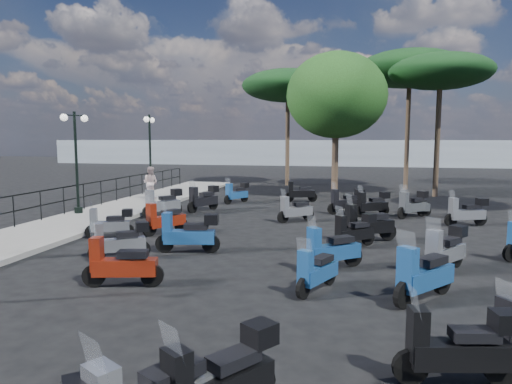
% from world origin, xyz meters
% --- Properties ---
extents(ground, '(120.00, 120.00, 0.00)m').
position_xyz_m(ground, '(0.00, 0.00, 0.00)').
color(ground, black).
rests_on(ground, ground).
extents(sidewalk, '(3.00, 30.00, 0.15)m').
position_xyz_m(sidewalk, '(-6.50, 3.00, 0.07)').
color(sidewalk, slate).
rests_on(sidewalk, ground).
extents(railing, '(0.04, 26.04, 1.10)m').
position_xyz_m(railing, '(-7.80, 2.80, 0.90)').
color(railing, black).
rests_on(railing, sidewalk).
extents(lamp_post_1, '(0.62, 1.13, 4.07)m').
position_xyz_m(lamp_post_1, '(-7.45, 3.91, 2.47)').
color(lamp_post_1, black).
rests_on(lamp_post_1, sidewalk).
extents(lamp_post_2, '(0.44, 1.25, 4.26)m').
position_xyz_m(lamp_post_2, '(-7.15, 10.06, 2.58)').
color(lamp_post_2, black).
rests_on(lamp_post_2, sidewalk).
extents(pedestrian_far, '(0.86, 0.70, 1.62)m').
position_xyz_m(pedestrian_far, '(-6.51, 8.65, 0.96)').
color(pedestrian_far, '#C2A7A5').
rests_on(pedestrian_far, sidewalk).
extents(scooter_1, '(1.45, 0.75, 1.21)m').
position_xyz_m(scooter_1, '(-4.08, 0.51, 0.46)').
color(scooter_1, black).
rests_on(scooter_1, ground).
extents(scooter_2, '(1.79, 0.66, 1.43)m').
position_xyz_m(scooter_2, '(-0.96, -0.77, 0.54)').
color(scooter_2, black).
rests_on(scooter_2, ground).
extents(scooter_3, '(1.20, 1.56, 1.44)m').
position_xyz_m(scooter_3, '(-4.09, 4.62, 0.54)').
color(scooter_3, black).
rests_on(scooter_3, ground).
extents(scooter_4, '(1.00, 1.66, 1.42)m').
position_xyz_m(scooter_4, '(-2.93, 6.29, 0.54)').
color(scooter_4, black).
rests_on(scooter_4, ground).
extents(scooter_6, '(1.70, 0.68, 1.37)m').
position_xyz_m(scooter_6, '(-1.33, -3.85, 0.48)').
color(scooter_6, black).
rests_on(scooter_6, ground).
extents(scooter_7, '(1.39, 1.02, 1.26)m').
position_xyz_m(scooter_7, '(-2.46, -1.81, 0.48)').
color(scooter_7, black).
rests_on(scooter_7, ground).
extents(scooter_8, '(1.05, 1.48, 1.36)m').
position_xyz_m(scooter_8, '(-2.65, 1.46, 0.47)').
color(scooter_8, black).
rests_on(scooter_8, ground).
extents(scooter_9, '(1.28, 1.13, 1.28)m').
position_xyz_m(scooter_9, '(1.30, 4.57, 0.45)').
color(scooter_9, black).
rests_on(scooter_9, ground).
extents(scooter_10, '(0.97, 1.45, 1.28)m').
position_xyz_m(scooter_10, '(-2.17, 9.09, 0.48)').
color(scooter_10, black).
rests_on(scooter_10, ground).
extents(scooter_12, '(1.42, 1.14, 1.37)m').
position_xyz_m(scooter_12, '(2.97, -1.60, 0.47)').
color(scooter_12, black).
rests_on(scooter_12, ground).
extents(scooter_13, '(1.27, 1.16, 1.25)m').
position_xyz_m(scooter_13, '(3.51, 0.85, 0.47)').
color(scooter_13, black).
rests_on(scooter_13, ground).
extents(scooter_14, '(1.54, 1.00, 1.35)m').
position_xyz_m(scooter_14, '(3.18, 6.91, 0.51)').
color(scooter_14, black).
rests_on(scooter_14, ground).
extents(scooter_15, '(1.63, 0.70, 1.32)m').
position_xyz_m(scooter_15, '(0.83, 10.15, 0.46)').
color(scooter_15, black).
rests_on(scooter_15, ground).
extents(scooter_16, '(1.11, 1.43, 1.32)m').
position_xyz_m(scooter_16, '(2.09, -7.93, 0.50)').
color(scooter_16, black).
rests_on(scooter_16, ground).
extents(scooter_18, '(0.80, 1.44, 1.22)m').
position_xyz_m(scooter_18, '(2.75, -3.30, 0.42)').
color(scooter_18, black).
rests_on(scooter_18, ground).
extents(scooter_19, '(1.73, 1.02, 1.49)m').
position_xyz_m(scooter_19, '(3.89, 1.69, 0.52)').
color(scooter_19, black).
rests_on(scooter_19, ground).
extents(scooter_20, '(1.37, 0.79, 1.18)m').
position_xyz_m(scooter_20, '(5.86, 6.78, 0.41)').
color(scooter_20, black).
rests_on(scooter_20, ground).
extents(scooter_21, '(1.44, 1.02, 1.29)m').
position_xyz_m(scooter_21, '(4.22, 6.49, 0.49)').
color(scooter_21, black).
rests_on(scooter_21, ground).
extents(scooter_22, '(1.61, 0.60, 1.29)m').
position_xyz_m(scooter_22, '(4.82, -6.49, 0.49)').
color(scooter_22, black).
rests_on(scooter_22, ground).
extents(scooter_23, '(1.27, 1.48, 1.46)m').
position_xyz_m(scooter_23, '(4.81, -3.42, 0.51)').
color(scooter_23, black).
rests_on(scooter_23, ground).
extents(scooter_25, '(1.18, 1.47, 1.37)m').
position_xyz_m(scooter_25, '(5.61, -1.20, 0.52)').
color(scooter_25, black).
rests_on(scooter_25, ground).
extents(scooter_26, '(1.58, 0.84, 1.32)m').
position_xyz_m(scooter_26, '(7.47, 5.08, 0.50)').
color(scooter_26, black).
rests_on(scooter_26, ground).
extents(scooter_27, '(1.31, 1.35, 1.36)m').
position_xyz_m(scooter_27, '(5.78, 6.53, 0.51)').
color(scooter_27, black).
rests_on(scooter_27, ground).
extents(broadleaf_tree, '(5.32, 5.32, 7.69)m').
position_xyz_m(broadleaf_tree, '(2.43, 12.38, 5.41)').
color(broadleaf_tree, '#38281E').
rests_on(broadleaf_tree, ground).
extents(pine_0, '(6.48, 6.48, 8.51)m').
position_xyz_m(pine_0, '(6.61, 17.34, 7.36)').
color(pine_0, '#38281E').
rests_on(pine_0, ground).
extents(pine_1, '(5.42, 5.42, 7.65)m').
position_xyz_m(pine_1, '(7.81, 13.91, 6.67)').
color(pine_1, '#38281E').
rests_on(pine_1, ground).
extents(pine_2, '(6.17, 6.17, 7.75)m').
position_xyz_m(pine_2, '(-1.02, 18.35, 6.65)').
color(pine_2, '#38281E').
rests_on(pine_2, ground).
extents(distant_hills, '(70.00, 8.00, 3.00)m').
position_xyz_m(distant_hills, '(0.00, 45.00, 1.50)').
color(distant_hills, gray).
rests_on(distant_hills, ground).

